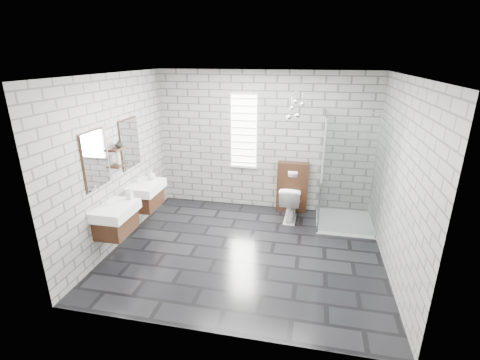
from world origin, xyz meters
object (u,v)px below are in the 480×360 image
(vanity_left, at_px, (114,211))
(vanity_right, at_px, (144,188))
(shower_enclosure, at_px, (341,201))
(cistern_panel, at_px, (292,187))
(toilet, at_px, (290,202))

(vanity_left, relative_size, vanity_right, 1.00)
(vanity_left, distance_m, shower_enclosure, 3.83)
(vanity_left, relative_size, cistern_panel, 1.57)
(vanity_left, height_order, cistern_panel, vanity_left)
(vanity_left, xyz_separation_m, cistern_panel, (2.51, 2.25, -0.26))
(cistern_panel, height_order, shower_enclosure, shower_enclosure)
(shower_enclosure, bearing_deg, cistern_panel, 150.16)
(vanity_right, xyz_separation_m, toilet, (2.51, 0.85, -0.41))
(cistern_panel, xyz_separation_m, shower_enclosure, (0.90, -0.52, 0.00))
(shower_enclosure, bearing_deg, vanity_right, -167.55)
(vanity_left, xyz_separation_m, toilet, (2.51, 1.84, -0.41))
(vanity_right, bearing_deg, shower_enclosure, 12.45)
(vanity_left, xyz_separation_m, vanity_right, (0.00, 0.98, 0.00))
(vanity_left, relative_size, toilet, 2.28)
(shower_enclosure, bearing_deg, vanity_left, -153.03)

